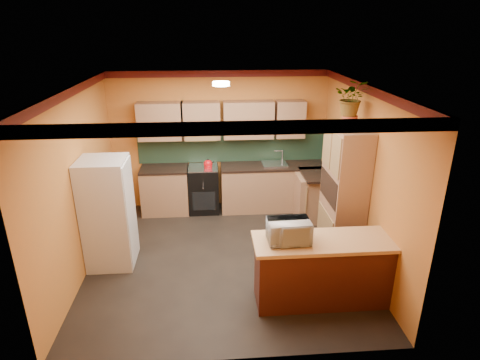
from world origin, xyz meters
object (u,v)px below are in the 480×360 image
fridge (108,213)px  microwave (289,231)px  breakfast_bar (324,272)px  pantry (343,193)px  base_cabinets_back (235,189)px  stove (204,189)px

fridge → microwave: size_ratio=3.22×
fridge → breakfast_bar: bearing=-21.1°
pantry → microwave: (-1.09, -1.18, 0.03)m
base_cabinets_back → microwave: 3.06m
fridge → breakfast_bar: size_ratio=0.94×
fridge → pantry: (3.60, 0.01, 0.20)m
stove → pantry: bearing=-39.1°
base_cabinets_back → microwave: bearing=-80.8°
stove → microwave: 3.22m
base_cabinets_back → breakfast_bar: bearing=-71.6°
breakfast_bar → microwave: (-0.51, 0.00, 0.64)m
stove → microwave: microwave is taller
fridge → stove: bearing=51.8°
breakfast_bar → microwave: 0.81m
breakfast_bar → pantry: bearing=63.7°
base_cabinets_back → pantry: size_ratio=1.74×
breakfast_bar → microwave: microwave is taller
breakfast_bar → base_cabinets_back: bearing=108.4°
stove → microwave: (1.10, -2.96, 0.62)m
fridge → microwave: fridge is taller
base_cabinets_back → fridge: (-2.04, -1.79, 0.41)m
pantry → breakfast_bar: (-0.58, -1.18, -0.61)m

